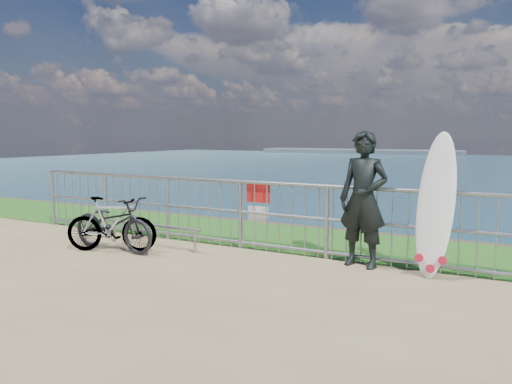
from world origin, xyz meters
The scene contains 8 objects.
grass_strip centered at (0.00, 2.70, 0.01)m, with size 120.00×120.00×0.00m, color #1C5216.
seascape centered at (-43.75, 147.49, -4.03)m, with size 260.00×260.00×5.00m.
railing centered at (0.02, 1.60, 0.58)m, with size 10.06×0.10×1.13m.
surfer centered at (1.59, 1.45, 0.96)m, with size 0.70×0.46×1.92m, color black.
surfboard centered at (2.56, 1.44, 0.88)m, with size 0.58×0.54×1.92m.
bicycle_near centered at (-2.21, 0.47, 0.44)m, with size 0.58×1.67×0.88m, color black.
bicycle_far centered at (-2.18, 0.41, 0.44)m, with size 0.41×1.47×0.88m, color black.
bike_rack centered at (-1.79, 0.94, 0.33)m, with size 1.92×0.05×0.40m.
Camera 1 is at (3.60, -5.33, 1.87)m, focal length 35.00 mm.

